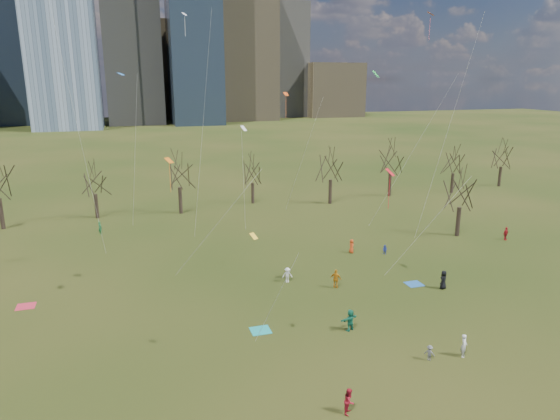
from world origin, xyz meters
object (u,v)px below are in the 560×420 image
object	(u,v)px
blanket_teal	(260,330)
person_1	(464,346)
blanket_navy	(414,284)
blanket_crimson	(26,306)
person_2	(349,401)
person_4	(336,279)

from	to	relation	value
blanket_teal	person_1	bearing A→B (deg)	-31.80
blanket_navy	person_1	world-z (taller)	person_1
blanket_crimson	person_1	distance (m)	37.20
blanket_navy	blanket_teal	bearing A→B (deg)	-165.00
blanket_teal	person_1	distance (m)	15.56
person_2	person_1	bearing A→B (deg)	-34.40
blanket_teal	person_1	xyz separation A→B (m)	(13.20, -8.18, 0.86)
blanket_crimson	blanket_teal	bearing A→B (deg)	-29.12
blanket_crimson	person_1	size ratio (longest dim) A/B	0.91
blanket_teal	person_2	distance (m)	11.84
blanket_teal	blanket_crimson	size ratio (longest dim) A/B	1.00
person_4	blanket_navy	bearing A→B (deg)	-149.57
blanket_navy	blanket_crimson	bearing A→B (deg)	170.58
blanket_crimson	person_1	xyz separation A→B (m)	(32.13, -18.73, 0.86)
blanket_teal	blanket_navy	xyz separation A→B (m)	(17.06, 4.57, 0.00)
blanket_teal	person_4	bearing A→B (deg)	33.17
person_2	blanket_navy	bearing A→B (deg)	-3.97
person_1	person_4	world-z (taller)	person_4
blanket_crimson	person_2	world-z (taller)	person_2
blanket_navy	person_1	bearing A→B (deg)	-106.84
blanket_crimson	person_4	xyz separation A→B (m)	(28.18, -4.50, 0.93)
blanket_crimson	person_1	bearing A→B (deg)	-30.24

